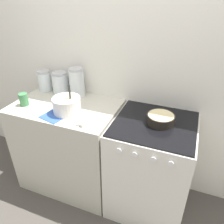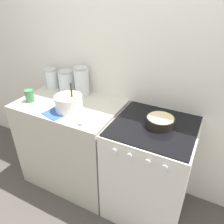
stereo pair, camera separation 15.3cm
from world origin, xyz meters
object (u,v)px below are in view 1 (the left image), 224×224
(baking_pan, at_px, (161,119))
(storage_jar_left, at_px, (45,82))
(tin_can, at_px, (24,99))
(storage_jar_middle, at_px, (61,84))
(storage_jar_right, at_px, (77,84))
(mixing_bowl, at_px, (67,104))
(stove, at_px, (150,167))

(baking_pan, xyz_separation_m, storage_jar_left, (-1.22, 0.20, 0.05))
(baking_pan, xyz_separation_m, tin_can, (-1.19, -0.15, 0.02))
(storage_jar_middle, relative_size, storage_jar_right, 0.76)
(storage_jar_middle, bearing_deg, mixing_bowl, -50.34)
(stove, height_order, storage_jar_right, storage_jar_right)
(storage_jar_left, distance_m, storage_jar_middle, 0.19)
(baking_pan, height_order, storage_jar_middle, storage_jar_middle)
(stove, height_order, mixing_bowl, mixing_bowl)
(storage_jar_left, bearing_deg, baking_pan, -9.37)
(mixing_bowl, height_order, tin_can, mixing_bowl)
(storage_jar_right, bearing_deg, baking_pan, -13.41)
(mixing_bowl, height_order, storage_jar_left, mixing_bowl)
(storage_jar_left, bearing_deg, storage_jar_right, 0.00)
(baking_pan, bearing_deg, storage_jar_middle, 168.96)
(baking_pan, distance_m, storage_jar_left, 1.23)
(stove, bearing_deg, storage_jar_middle, 167.65)
(mixing_bowl, xyz_separation_m, storage_jar_left, (-0.45, 0.32, 0.01))
(stove, xyz_separation_m, tin_can, (-1.16, -0.13, 0.52))
(storage_jar_middle, relative_size, tin_can, 1.90)
(storage_jar_left, bearing_deg, mixing_bowl, -35.34)
(mixing_bowl, distance_m, storage_jar_right, 0.33)
(mixing_bowl, xyz_separation_m, storage_jar_middle, (-0.27, 0.32, 0.01))
(stove, height_order, storage_jar_middle, storage_jar_middle)
(mixing_bowl, height_order, storage_jar_middle, mixing_bowl)
(storage_jar_right, bearing_deg, mixing_bowl, -76.07)
(mixing_bowl, relative_size, baking_pan, 1.20)
(mixing_bowl, relative_size, storage_jar_left, 1.26)
(stove, bearing_deg, tin_can, -173.52)
(storage_jar_middle, xyz_separation_m, storage_jar_right, (0.19, 0.00, 0.03))
(stove, relative_size, storage_jar_right, 3.31)
(stove, xyz_separation_m, storage_jar_left, (-1.18, 0.22, 0.55))
(storage_jar_middle, height_order, storage_jar_right, storage_jar_right)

